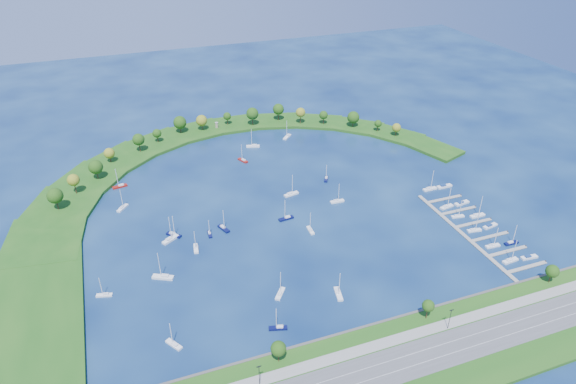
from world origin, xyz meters
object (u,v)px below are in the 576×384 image
object	(u,v)px
moored_boat_9	(326,178)
moored_boat_17	(243,160)
docked_boat_3	(511,242)
docked_boat_2	(493,245)
moored_boat_3	(174,234)
moored_boat_13	(287,136)
moored_boat_19	(310,230)
docked_boat_5	(490,226)
moored_boat_7	(174,344)
docked_boat_9	(462,203)
dock_system	(475,231)
moored_boat_16	(163,277)
moored_boat_20	(278,327)
moored_boat_10	(338,293)
moored_boat_18	(286,218)
docked_boat_7	(477,215)
moored_boat_11	(280,293)
moored_boat_5	(253,146)
docked_boat_10	(430,188)
moored_boat_6	(210,233)
docked_boat_8	(447,206)
docked_boat_0	(510,260)
moored_boat_4	(122,207)
moored_boat_1	(224,228)
moored_boat_14	(337,201)
moored_boat_8	(120,186)
docked_boat_4	(474,230)
moored_boat_12	(196,248)
moored_boat_0	(170,239)
harbor_tower	(217,125)
docked_boat_11	(444,186)
docked_boat_1	(529,257)
moored_boat_2	(291,194)

from	to	relation	value
moored_boat_9	moored_boat_17	world-z (taller)	moored_boat_17
docked_boat_3	docked_boat_2	bearing A→B (deg)	174.33
moored_boat_17	docked_boat_3	bearing A→B (deg)	-168.22
moored_boat_3	moored_boat_13	xyz separation A→B (m)	(97.21, 93.62, 0.03)
moored_boat_19	docked_boat_5	size ratio (longest dim) A/B	1.23
moored_boat_7	docked_boat_9	world-z (taller)	moored_boat_7
dock_system	moored_boat_16	xyz separation A→B (m)	(-159.13, 19.10, 0.64)
moored_boat_20	docked_boat_3	distance (m)	131.04
docked_boat_2	moored_boat_17	bearing A→B (deg)	128.14
moored_boat_10	moored_boat_18	xyz separation A→B (m)	(-1.17, 64.35, -0.01)
docked_boat_2	docked_boat_7	size ratio (longest dim) A/B	0.88
moored_boat_9	moored_boat_11	distance (m)	107.42
moored_boat_5	docked_boat_10	distance (m)	124.20
docked_boat_10	docked_boat_3	bearing A→B (deg)	-84.46
moored_boat_6	docked_boat_2	distance (m)	144.39
moored_boat_16	docked_boat_3	size ratio (longest dim) A/B	1.29
moored_boat_11	docked_boat_8	bearing A→B (deg)	-35.41
moored_boat_9	docked_boat_10	bearing A→B (deg)	86.97
docked_boat_0	docked_boat_8	xyz separation A→B (m)	(0.00, 51.51, -0.00)
moored_boat_16	moored_boat_4	bearing A→B (deg)	-51.64
moored_boat_6	docked_boat_5	bearing A→B (deg)	75.70
moored_boat_20	docked_boat_10	size ratio (longest dim) A/B	0.87
moored_boat_1	docked_boat_8	bearing A→B (deg)	58.79
moored_boat_7	docked_boat_2	xyz separation A→B (m)	(161.29, 9.33, -0.00)
docked_boat_8	moored_boat_14	bearing A→B (deg)	144.70
moored_boat_1	docked_boat_10	world-z (taller)	docked_boat_10
moored_boat_8	docked_boat_3	xyz separation A→B (m)	(182.16, -127.78, -0.04)
moored_boat_4	docked_boat_5	distance (m)	201.95
moored_boat_7	moored_boat_11	world-z (taller)	moored_boat_11
docked_boat_4	docked_boat_9	xyz separation A→B (m)	(10.43, 24.70, -0.18)
moored_boat_13	moored_boat_18	world-z (taller)	moored_boat_13
moored_boat_14	moored_boat_16	bearing A→B (deg)	-160.64
moored_boat_4	moored_boat_12	distance (m)	60.21
docked_boat_7	docked_boat_10	distance (m)	34.68
moored_boat_0	moored_boat_12	size ratio (longest dim) A/B	1.24
harbor_tower	moored_boat_9	bearing A→B (deg)	-64.63
moored_boat_11	docked_boat_11	distance (m)	136.14
moored_boat_0	docked_boat_5	distance (m)	168.63
docked_boat_0	docked_boat_3	xyz separation A→B (m)	(10.52, 11.41, -0.04)
moored_boat_13	docked_boat_5	bearing A→B (deg)	68.48
moored_boat_4	moored_boat_7	xyz separation A→B (m)	(10.89, -110.31, -0.02)
moored_boat_1	docked_boat_7	size ratio (longest dim) A/B	0.96
moored_boat_6	docked_boat_1	distance (m)	159.75
moored_boat_12	moored_boat_5	bearing A→B (deg)	158.00
moored_boat_1	moored_boat_11	world-z (taller)	moored_boat_1
dock_system	moored_boat_19	size ratio (longest dim) A/B	7.41
moored_boat_13	moored_boat_3	bearing A→B (deg)	-1.09
moored_boat_2	moored_boat_19	world-z (taller)	moored_boat_2
dock_system	moored_boat_11	bearing A→B (deg)	-174.89
moored_boat_9	moored_boat_12	bearing A→B (deg)	-36.15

